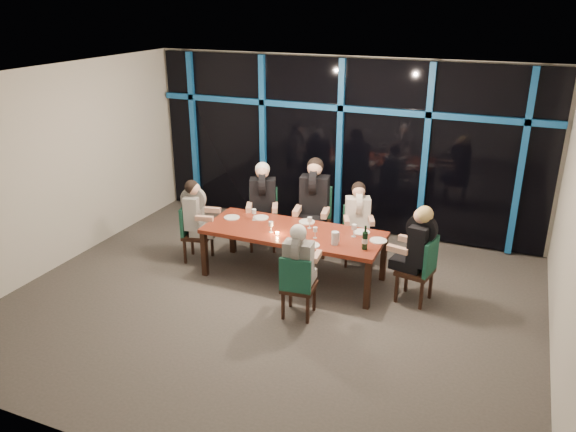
% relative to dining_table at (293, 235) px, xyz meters
% --- Properties ---
extents(room, '(7.04, 7.00, 3.02)m').
position_rel_dining_table_xyz_m(room, '(0.00, -0.80, 1.34)').
color(room, '#4F4945').
rests_on(room, ground).
extents(window_wall, '(6.86, 0.43, 2.94)m').
position_rel_dining_table_xyz_m(window_wall, '(0.01, 2.13, 0.87)').
color(window_wall, black).
rests_on(window_wall, ground).
extents(dining_table, '(2.60, 1.00, 0.75)m').
position_rel_dining_table_xyz_m(dining_table, '(0.00, 0.00, 0.00)').
color(dining_table, maroon).
rests_on(dining_table, ground).
extents(chair_far_left, '(0.60, 0.60, 0.99)m').
position_rel_dining_table_xyz_m(chair_far_left, '(-0.89, 0.86, -0.13)').
color(chair_far_left, black).
rests_on(chair_far_left, ground).
extents(chair_far_mid, '(0.58, 0.58, 1.07)m').
position_rel_dining_table_xyz_m(chair_far_mid, '(-0.05, 1.02, -0.08)').
color(chair_far_mid, black).
rests_on(chair_far_mid, ground).
extents(chair_far_right, '(0.54, 0.54, 0.89)m').
position_rel_dining_table_xyz_m(chair_far_right, '(0.69, 0.91, -0.18)').
color(chair_far_right, black).
rests_on(chair_far_right, ground).
extents(chair_end_left, '(0.49, 0.49, 0.90)m').
position_rel_dining_table_xyz_m(chair_end_left, '(-1.68, -0.04, -0.18)').
color(chair_end_left, black).
rests_on(chair_end_left, ground).
extents(chair_end_right, '(0.51, 0.51, 0.95)m').
position_rel_dining_table_xyz_m(chair_end_right, '(1.85, -0.00, -0.15)').
color(chair_end_right, black).
rests_on(chair_end_right, ground).
extents(chair_near_mid, '(0.45, 0.45, 0.88)m').
position_rel_dining_table_xyz_m(chair_near_mid, '(0.47, -1.03, -0.19)').
color(chair_near_mid, black).
rests_on(chair_near_mid, ground).
extents(diner_far_left, '(0.61, 0.68, 0.97)m').
position_rel_dining_table_xyz_m(diner_far_left, '(-0.86, 0.79, 0.26)').
color(diner_far_left, black).
rests_on(diner_far_left, ground).
extents(diner_far_mid, '(0.58, 0.71, 1.05)m').
position_rel_dining_table_xyz_m(diner_far_mid, '(-0.03, 0.93, 0.34)').
color(diner_far_mid, black).
rests_on(diner_far_mid, ground).
extents(diner_far_right, '(0.55, 0.61, 0.87)m').
position_rel_dining_table_xyz_m(diner_far_right, '(0.71, 0.84, 0.17)').
color(diner_far_right, silver).
rests_on(diner_far_right, ground).
extents(diner_end_left, '(0.60, 0.50, 0.87)m').
position_rel_dining_table_xyz_m(diner_end_left, '(-1.61, -0.02, 0.18)').
color(diner_end_left, black).
rests_on(diner_end_left, ground).
extents(diner_end_right, '(0.63, 0.51, 0.92)m').
position_rel_dining_table_xyz_m(diner_end_right, '(1.77, 0.01, 0.22)').
color(diner_end_right, black).
rests_on(diner_end_right, ground).
extents(diner_near_mid, '(0.46, 0.57, 0.86)m').
position_rel_dining_table_xyz_m(diner_near_mid, '(0.47, -0.95, 0.16)').
color(diner_near_mid, black).
rests_on(diner_near_mid, ground).
extents(plate_far_left, '(0.24, 0.24, 0.01)m').
position_rel_dining_table_xyz_m(plate_far_left, '(-0.65, 0.26, 0.08)').
color(plate_far_left, white).
rests_on(plate_far_left, dining_table).
extents(plate_far_mid, '(0.24, 0.24, 0.01)m').
position_rel_dining_table_xyz_m(plate_far_mid, '(0.06, 0.38, 0.08)').
color(plate_far_mid, white).
rests_on(plate_far_mid, dining_table).
extents(plate_far_right, '(0.24, 0.24, 0.01)m').
position_rel_dining_table_xyz_m(plate_far_right, '(0.92, 0.31, 0.08)').
color(plate_far_right, white).
rests_on(plate_far_right, dining_table).
extents(plate_end_left, '(0.24, 0.24, 0.01)m').
position_rel_dining_table_xyz_m(plate_end_left, '(-1.06, 0.10, 0.08)').
color(plate_end_left, white).
rests_on(plate_end_left, dining_table).
extents(plate_end_right, '(0.24, 0.24, 0.01)m').
position_rel_dining_table_xyz_m(plate_end_right, '(1.22, 0.12, 0.08)').
color(plate_end_right, white).
rests_on(plate_end_right, dining_table).
extents(plate_near_mid, '(0.24, 0.24, 0.01)m').
position_rel_dining_table_xyz_m(plate_near_mid, '(0.42, -0.39, 0.08)').
color(plate_near_mid, white).
rests_on(plate_near_mid, dining_table).
extents(wine_bottle, '(0.08, 0.08, 0.33)m').
position_rel_dining_table_xyz_m(wine_bottle, '(1.11, -0.22, 0.20)').
color(wine_bottle, black).
rests_on(wine_bottle, dining_table).
extents(water_pitcher, '(0.11, 0.10, 0.18)m').
position_rel_dining_table_xyz_m(water_pitcher, '(0.70, -0.22, 0.16)').
color(water_pitcher, silver).
rests_on(water_pitcher, dining_table).
extents(tea_light, '(0.05, 0.05, 0.03)m').
position_rel_dining_table_xyz_m(tea_light, '(-0.16, -0.20, 0.08)').
color(tea_light, '#FFA04C').
rests_on(tea_light, dining_table).
extents(wine_glass_a, '(0.06, 0.06, 0.17)m').
position_rel_dining_table_xyz_m(wine_glass_a, '(-0.27, -0.18, 0.19)').
color(wine_glass_a, silver).
rests_on(wine_glass_a, dining_table).
extents(wine_glass_b, '(0.07, 0.07, 0.17)m').
position_rel_dining_table_xyz_m(wine_glass_b, '(0.18, 0.18, 0.19)').
color(wine_glass_b, white).
rests_on(wine_glass_b, dining_table).
extents(wine_glass_c, '(0.06, 0.06, 0.16)m').
position_rel_dining_table_xyz_m(wine_glass_c, '(0.38, -0.12, 0.19)').
color(wine_glass_c, white).
rests_on(wine_glass_c, dining_table).
extents(wine_glass_d, '(0.07, 0.07, 0.18)m').
position_rel_dining_table_xyz_m(wine_glass_d, '(-0.70, 0.15, 0.20)').
color(wine_glass_d, silver).
rests_on(wine_glass_d, dining_table).
extents(wine_glass_e, '(0.07, 0.07, 0.18)m').
position_rel_dining_table_xyz_m(wine_glass_e, '(0.86, 0.13, 0.20)').
color(wine_glass_e, silver).
rests_on(wine_glass_e, dining_table).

